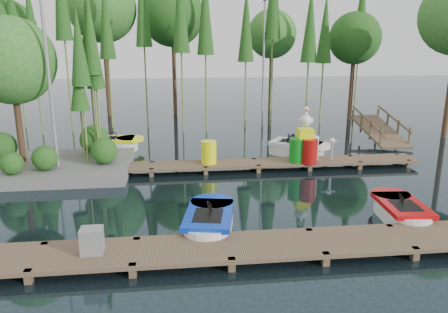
{
  "coord_description": "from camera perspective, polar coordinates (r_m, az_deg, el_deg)",
  "views": [
    {
      "loc": [
        -1.19,
        -13.72,
        4.96
      ],
      "look_at": [
        0.5,
        0.5,
        1.1
      ],
      "focal_mm": 35.0,
      "sensor_mm": 36.0,
      "label": 1
    }
  ],
  "objects": [
    {
      "name": "ground_plane",
      "position": [
        14.64,
        -1.72,
        -4.73
      ],
      "size": [
        90.0,
        90.0,
        0.0
      ],
      "primitive_type": "plane",
      "color": "#1C2D35"
    },
    {
      "name": "island",
      "position": [
        17.85,
        -23.62,
        8.13
      ],
      "size": [
        6.2,
        4.2,
        6.75
      ],
      "color": "slate",
      "rests_on": "ground"
    },
    {
      "name": "tree_screen",
      "position": [
        24.36,
        -9.2,
        17.62
      ],
      "size": [
        34.42,
        18.53,
        10.31
      ],
      "color": "#432C1C",
      "rests_on": "ground"
    },
    {
      "name": "ramp",
      "position": [
        23.06,
        19.62,
        3.27
      ],
      "size": [
        1.5,
        3.94,
        1.49
      ],
      "color": "brown",
      "rests_on": "ground"
    },
    {
      "name": "seagull_post",
      "position": [
        17.85,
        13.93,
        1.48
      ],
      "size": [
        0.55,
        0.3,
        0.88
      ],
      "color": "gray",
      "rests_on": "far_dock"
    },
    {
      "name": "boat_white_far",
      "position": [
        19.54,
        9.53,
        1.06
      ],
      "size": [
        3.0,
        2.65,
        1.32
      ],
      "rotation": [
        0.0,
        0.0,
        0.08
      ],
      "color": "white",
      "rests_on": "ground"
    },
    {
      "name": "yellow_barrel",
      "position": [
        16.81,
        -2.0,
        0.55
      ],
      "size": [
        0.59,
        0.59,
        0.89
      ],
      "primitive_type": "cylinder",
      "color": "#F9FF0D",
      "rests_on": "far_dock"
    },
    {
      "name": "utility_cabinet",
      "position": [
        10.37,
        -16.87,
        -10.47
      ],
      "size": [
        0.49,
        0.41,
        0.6
      ],
      "primitive_type": "cube",
      "color": "gray",
      "rests_on": "near_dock"
    },
    {
      "name": "boat_red",
      "position": [
        13.41,
        22.09,
        -6.68
      ],
      "size": [
        1.31,
        2.56,
        0.83
      ],
      "rotation": [
        0.0,
        0.0,
        -0.08
      ],
      "color": "white",
      "rests_on": "ground"
    },
    {
      "name": "boat_yellow_far",
      "position": [
        20.75,
        -14.46,
        1.6
      ],
      "size": [
        2.82,
        1.38,
        1.38
      ],
      "rotation": [
        0.0,
        0.0,
        -0.4
      ],
      "color": "white",
      "rests_on": "ground"
    },
    {
      "name": "drum_cluster",
      "position": [
        17.34,
        10.62,
        1.4
      ],
      "size": [
        1.26,
        1.15,
        2.17
      ],
      "color": "#0D7B16",
      "rests_on": "far_dock"
    },
    {
      "name": "lamp_island",
      "position": [
        16.8,
        -22.11,
        11.62
      ],
      "size": [
        0.3,
        0.3,
        7.25
      ],
      "color": "gray",
      "rests_on": "ground"
    },
    {
      "name": "boat_blue",
      "position": [
        11.71,
        -1.95,
        -8.58
      ],
      "size": [
        1.69,
        2.86,
        0.9
      ],
      "rotation": [
        0.0,
        0.0,
        -0.19
      ],
      "color": "white",
      "rests_on": "ground"
    },
    {
      "name": "far_dock",
      "position": [
        17.04,
        0.88,
        -1.04
      ],
      "size": [
        15.0,
        1.2,
        0.5
      ],
      "color": "brown",
      "rests_on": "ground"
    },
    {
      "name": "lamp_rear",
      "position": [
        25.27,
        5.22,
        13.44
      ],
      "size": [
        0.3,
        0.3,
        7.25
      ],
      "color": "gray",
      "rests_on": "ground"
    },
    {
      "name": "near_dock",
      "position": [
        10.43,
        0.53,
        -11.86
      ],
      "size": [
        18.0,
        1.5,
        0.5
      ],
      "color": "brown",
      "rests_on": "ground"
    }
  ]
}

